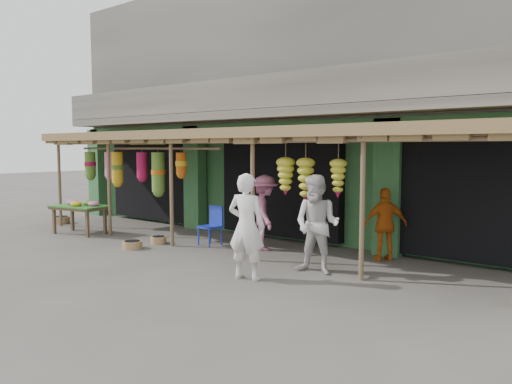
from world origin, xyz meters
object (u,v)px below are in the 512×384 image
Objects in this scene: person_right at (317,224)px; person_vendor at (385,224)px; flower_table at (80,207)px; blue_chair at (212,223)px; person_shopper at (265,212)px; person_front at (246,226)px.

person_right is 1.21× the size of person_vendor.
person_vendor is (0.56, 1.79, -0.16)m from person_right.
person_vendor reaches higher than flower_table.
person_shopper reaches higher than blue_chair.
blue_chair is at bearing 58.43° from person_shopper.
blue_chair is 0.55× the size of person_shopper.
person_right is 1.07× the size of person_shopper.
flower_table is at bearing -160.59° from blue_chair.
person_vendor is (7.97, 2.11, 0.03)m from flower_table.
person_right reaches higher than person_shopper.
person_front is 1.38m from person_right.
flower_table is 1.08× the size of person_vendor.
person_shopper is at bearing -73.10° from person_front.
person_front reaches higher than person_vendor.
person_right reaches higher than person_vendor.
flower_table is 1.74× the size of blue_chair.
person_right reaches higher than blue_chair.
blue_chair is at bearing 5.14° from flower_table.
person_front is (2.69, -1.95, 0.43)m from blue_chair.
blue_chair is 1.43m from person_shopper.
person_shopper is at bearing 4.67° from flower_table.
person_vendor is at bearing 65.33° from person_right.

